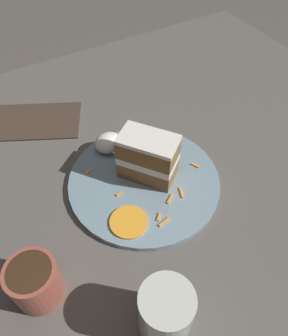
{
  "coord_description": "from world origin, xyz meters",
  "views": [
    {
      "loc": [
        0.14,
        0.32,
        0.53
      ],
      "look_at": [
        -0.06,
        -0.02,
        0.07
      ],
      "focal_mm": 35.0,
      "sensor_mm": 36.0,
      "label": 1
    }
  ],
  "objects_px": {
    "coffee_mug": "(35,281)",
    "menu_card": "(30,121)",
    "drinking_glass": "(165,314)",
    "plate": "(144,181)",
    "orange_garnish": "(129,222)",
    "cake_slice": "(148,157)",
    "cream_dollop": "(108,143)"
  },
  "relations": [
    {
      "from": "plate",
      "to": "coffee_mug",
      "type": "relative_size",
      "value": 3.88
    },
    {
      "from": "cake_slice",
      "to": "coffee_mug",
      "type": "bearing_deg",
      "value": 166.37
    },
    {
      "from": "plate",
      "to": "menu_card",
      "type": "distance_m",
      "value": 0.32
    },
    {
      "from": "coffee_mug",
      "to": "drinking_glass",
      "type": "bearing_deg",
      "value": 136.3
    },
    {
      "from": "drinking_glass",
      "to": "menu_card",
      "type": "xyz_separation_m",
      "value": [
        0.04,
        -0.52,
        -0.04
      ]
    },
    {
      "from": "menu_card",
      "to": "drinking_glass",
      "type": "bearing_deg",
      "value": -149.57
    },
    {
      "from": "coffee_mug",
      "to": "orange_garnish",
      "type": "bearing_deg",
      "value": -168.63
    },
    {
      "from": "menu_card",
      "to": "coffee_mug",
      "type": "bearing_deg",
      "value": -168.22
    },
    {
      "from": "cake_slice",
      "to": "coffee_mug",
      "type": "height_order",
      "value": "cake_slice"
    },
    {
      "from": "coffee_mug",
      "to": "menu_card",
      "type": "height_order",
      "value": "coffee_mug"
    },
    {
      "from": "cream_dollop",
      "to": "orange_garnish",
      "type": "distance_m",
      "value": 0.18
    },
    {
      "from": "plate",
      "to": "coffee_mug",
      "type": "distance_m",
      "value": 0.27
    },
    {
      "from": "plate",
      "to": "menu_card",
      "type": "height_order",
      "value": "plate"
    },
    {
      "from": "coffee_mug",
      "to": "menu_card",
      "type": "xyz_separation_m",
      "value": [
        -0.1,
        -0.39,
        -0.04
      ]
    },
    {
      "from": "cream_dollop",
      "to": "orange_garnish",
      "type": "xyz_separation_m",
      "value": [
        0.05,
        0.18,
        -0.02
      ]
    },
    {
      "from": "coffee_mug",
      "to": "plate",
      "type": "bearing_deg",
      "value": -156.63
    },
    {
      "from": "orange_garnish",
      "to": "drinking_glass",
      "type": "distance_m",
      "value": 0.17
    },
    {
      "from": "orange_garnish",
      "to": "plate",
      "type": "bearing_deg",
      "value": -135.27
    },
    {
      "from": "cake_slice",
      "to": "orange_garnish",
      "type": "xyz_separation_m",
      "value": [
        0.08,
        0.08,
        -0.05
      ]
    },
    {
      "from": "drinking_glass",
      "to": "plate",
      "type": "bearing_deg",
      "value": -113.53
    },
    {
      "from": "drinking_glass",
      "to": "orange_garnish",
      "type": "bearing_deg",
      "value": -100.99
    },
    {
      "from": "orange_garnish",
      "to": "coffee_mug",
      "type": "xyz_separation_m",
      "value": [
        0.17,
        0.03,
        0.03
      ]
    },
    {
      "from": "drinking_glass",
      "to": "cream_dollop",
      "type": "bearing_deg",
      "value": -103.09
    },
    {
      "from": "cream_dollop",
      "to": "drinking_glass",
      "type": "bearing_deg",
      "value": 76.91
    },
    {
      "from": "cake_slice",
      "to": "menu_card",
      "type": "bearing_deg",
      "value": 81.45
    },
    {
      "from": "orange_garnish",
      "to": "coffee_mug",
      "type": "bearing_deg",
      "value": 11.37
    },
    {
      "from": "drinking_glass",
      "to": "coffee_mug",
      "type": "xyz_separation_m",
      "value": [
        0.14,
        -0.13,
        -0.0
      ]
    },
    {
      "from": "cake_slice",
      "to": "cream_dollop",
      "type": "relative_size",
      "value": 2.15
    },
    {
      "from": "orange_garnish",
      "to": "drinking_glass",
      "type": "bearing_deg",
      "value": 79.01
    },
    {
      "from": "cake_slice",
      "to": "orange_garnish",
      "type": "relative_size",
      "value": 1.79
    },
    {
      "from": "orange_garnish",
      "to": "cake_slice",
      "type": "bearing_deg",
      "value": -136.84
    },
    {
      "from": "cream_dollop",
      "to": "menu_card",
      "type": "bearing_deg",
      "value": -56.98
    }
  ]
}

